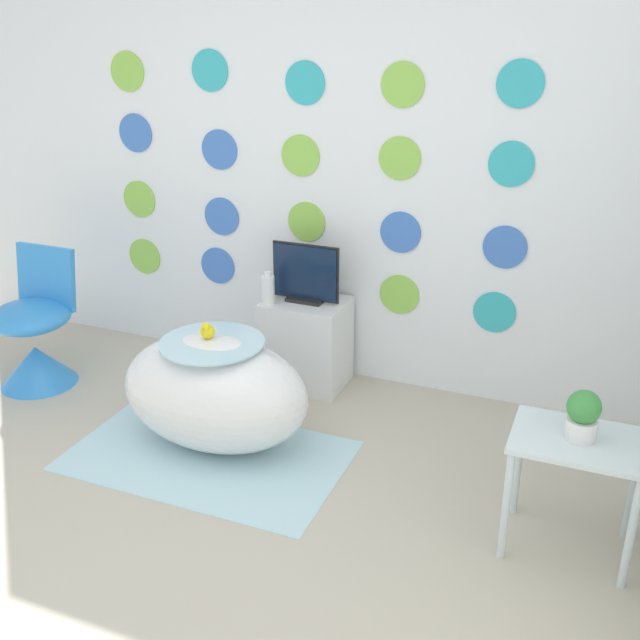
# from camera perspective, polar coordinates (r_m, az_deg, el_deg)

# --- Properties ---
(ground_plane) EXTENTS (12.00, 12.00, 0.00)m
(ground_plane) POSITION_cam_1_polar(r_m,az_deg,el_deg) (3.12, -18.28, -19.80)
(ground_plane) COLOR #BCB29E
(wall_back_dotted) EXTENTS (4.99, 0.05, 2.60)m
(wall_back_dotted) POSITION_cam_1_polar(r_m,az_deg,el_deg) (4.28, -1.09, 12.45)
(wall_back_dotted) COLOR white
(wall_back_dotted) RESTS_ON ground_plane
(rug) EXTENTS (1.35, 0.82, 0.01)m
(rug) POSITION_cam_1_polar(r_m,az_deg,el_deg) (3.81, -8.53, -10.16)
(rug) COLOR silver
(rug) RESTS_ON ground_plane
(bathtub) EXTENTS (0.98, 0.63, 0.58)m
(bathtub) POSITION_cam_1_polar(r_m,az_deg,el_deg) (3.77, -8.02, -5.44)
(bathtub) COLOR white
(bathtub) RESTS_ON ground_plane
(rubber_duck) EXTENTS (0.07, 0.08, 0.09)m
(rubber_duck) POSITION_cam_1_polar(r_m,az_deg,el_deg) (3.63, -8.59, -0.81)
(rubber_duck) COLOR yellow
(rubber_duck) RESTS_ON bathtub
(chair) EXTENTS (0.46, 0.46, 0.79)m
(chair) POSITION_cam_1_polar(r_m,az_deg,el_deg) (4.66, -20.90, -1.44)
(chair) COLOR #338CE0
(chair) RESTS_ON ground_plane
(tv_cabinet) EXTENTS (0.46, 0.36, 0.52)m
(tv_cabinet) POSITION_cam_1_polar(r_m,az_deg,el_deg) (4.35, -1.08, -1.71)
(tv_cabinet) COLOR silver
(tv_cabinet) RESTS_ON ground_plane
(tv) EXTENTS (0.40, 0.12, 0.33)m
(tv) POSITION_cam_1_polar(r_m,az_deg,el_deg) (4.20, -1.11, 3.38)
(tv) COLOR black
(tv) RESTS_ON tv_cabinet
(vase) EXTENTS (0.07, 0.07, 0.19)m
(vase) POSITION_cam_1_polar(r_m,az_deg,el_deg) (4.20, -3.99, 2.35)
(vase) COLOR white
(vase) RESTS_ON tv_cabinet
(side_table) EXTENTS (0.51, 0.37, 0.52)m
(side_table) POSITION_cam_1_polar(r_m,az_deg,el_deg) (3.14, 18.94, -9.95)
(side_table) COLOR silver
(side_table) RESTS_ON ground_plane
(potted_plant_left) EXTENTS (0.13, 0.13, 0.20)m
(potted_plant_left) POSITION_cam_1_polar(r_m,az_deg,el_deg) (3.04, 19.40, -6.80)
(potted_plant_left) COLOR white
(potted_plant_left) RESTS_ON side_table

